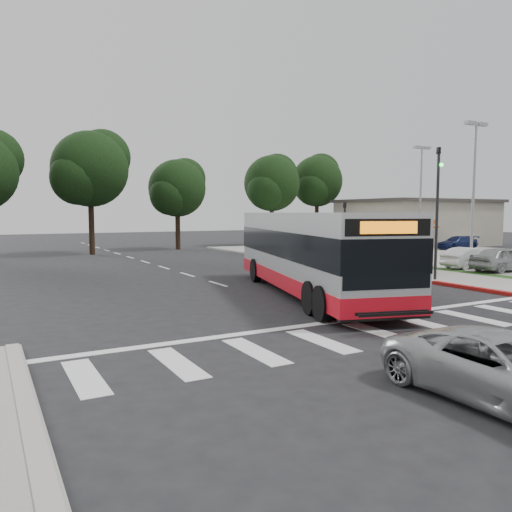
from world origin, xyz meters
TOP-DOWN VIEW (x-y plane):
  - ground at (0.00, 0.00)m, footprint 140.00×140.00m
  - sidewalk_east at (11.00, 8.00)m, footprint 4.00×40.00m
  - curb_east at (9.00, 8.00)m, footprint 0.30×40.00m
  - curb_east_red at (9.00, -2.00)m, footprint 0.32×6.00m
  - parking_lot at (23.00, 10.00)m, footprint 18.00×36.00m
  - commercial_building at (30.00, 22.00)m, footprint 14.00×10.00m
  - building_roof_cap at (30.00, 22.00)m, footprint 14.60×10.60m
  - crosswalk_ladder at (0.00, -5.00)m, footprint 18.00×2.60m
  - bus_shelter at (10.80, 5.10)m, footprint 4.20×1.60m
  - traffic_signal_ne_tall at (9.60, 1.49)m, footprint 0.18×0.37m
  - traffic_signal_ne_short at (9.60, 8.49)m, footprint 0.18×0.37m
  - lot_light_front at (18.00, 6.00)m, footprint 1.90×0.35m
  - lot_light_mid at (24.00, 16.00)m, footprint 1.90×0.35m
  - tree_ne_a at (16.08, 28.06)m, footprint 6.16×5.74m
  - tree_ne_b at (23.08, 30.06)m, footprint 6.16×5.74m
  - tree_north_a at (-1.92, 26.07)m, footprint 6.60×6.15m
  - tree_north_b at (6.07, 28.06)m, footprint 5.72×5.33m
  - transit_bus at (2.07, 1.34)m, footprint 6.26×13.35m
  - pedestrian at (-0.13, -2.50)m, footprint 0.81×0.72m
  - dark_sedan at (3.40, 0.37)m, footprint 2.73×5.38m
  - silver_suv_south at (-1.73, -10.06)m, footprint 2.10×4.50m
  - parked_car_0 at (15.73, 2.17)m, footprint 4.11×1.75m
  - parked_car_1 at (15.50, 4.19)m, footprint 3.75×1.42m
  - parked_car_3 at (27.59, 14.92)m, footprint 4.13×1.86m

SIDE VIEW (x-z plane):
  - ground at x=0.00m, z-range 0.00..0.00m
  - crosswalk_ladder at x=0.00m, z-range 0.00..0.01m
  - parking_lot at x=23.00m, z-range 0.00..0.10m
  - sidewalk_east at x=11.00m, z-range 0.00..0.12m
  - curb_east at x=9.00m, z-range 0.00..0.15m
  - curb_east_red at x=9.00m, z-range 0.00..0.15m
  - silver_suv_south at x=-1.73m, z-range 0.00..1.25m
  - parked_car_3 at x=27.59m, z-range 0.10..1.27m
  - parked_car_1 at x=15.50m, z-range 0.10..1.32m
  - dark_sedan at x=3.40m, z-range 0.00..1.50m
  - parked_car_0 at x=15.73m, z-range 0.10..1.49m
  - pedestrian at x=-0.13m, z-range 0.00..1.87m
  - transit_bus at x=2.07m, z-range 0.00..3.38m
  - commercial_building at x=30.00m, z-range 0.00..4.40m
  - bus_shelter at x=10.80m, z-range 0.92..3.78m
  - traffic_signal_ne_short at x=9.60m, z-range 0.48..4.48m
  - traffic_signal_ne_tall at x=9.60m, z-range 0.63..7.13m
  - building_roof_cap at x=30.00m, z-range 4.40..4.70m
  - tree_north_b at x=6.07m, z-range 1.45..9.88m
  - lot_light_front at x=18.00m, z-range 1.40..10.41m
  - lot_light_mid at x=24.00m, z-range 1.40..10.41m
  - tree_ne_a at x=16.08m, z-range 1.74..11.04m
  - tree_ne_b at x=23.08m, z-range 1.91..11.93m
  - tree_north_a at x=-1.92m, z-range 1.84..12.01m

